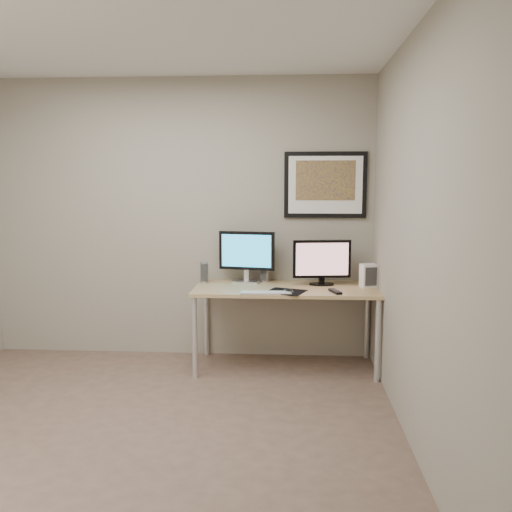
# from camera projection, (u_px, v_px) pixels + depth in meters

# --- Properties ---
(floor) EXTENTS (3.60, 3.60, 0.00)m
(floor) POSITION_uv_depth(u_px,v_px,m) (132.00, 433.00, 3.58)
(floor) COLOR brown
(floor) RESTS_ON ground
(room) EXTENTS (3.60, 3.60, 3.60)m
(room) POSITION_uv_depth(u_px,v_px,m) (143.00, 182.00, 3.80)
(room) COLOR white
(room) RESTS_ON ground
(desk) EXTENTS (1.60, 0.70, 0.73)m
(desk) POSITION_uv_depth(u_px,v_px,m) (286.00, 294.00, 4.76)
(desk) COLOR #A68050
(desk) RESTS_ON floor
(framed_art) EXTENTS (0.75, 0.04, 0.60)m
(framed_art) POSITION_uv_depth(u_px,v_px,m) (325.00, 185.00, 4.94)
(framed_art) COLOR black
(framed_art) RESTS_ON room
(monitor_large) EXTENTS (0.51, 0.21, 0.47)m
(monitor_large) POSITION_uv_depth(u_px,v_px,m) (247.00, 254.00, 4.94)
(monitor_large) COLOR #AAAAAF
(monitor_large) RESTS_ON desk
(monitor_tv) EXTENTS (0.52, 0.15, 0.41)m
(monitor_tv) POSITION_uv_depth(u_px,v_px,m) (322.00, 261.00, 4.82)
(monitor_tv) COLOR black
(monitor_tv) RESTS_ON desk
(speaker_left) EXTENTS (0.09, 0.09, 0.19)m
(speaker_left) POSITION_uv_depth(u_px,v_px,m) (204.00, 272.00, 4.96)
(speaker_left) COLOR #AAAAAF
(speaker_left) RESTS_ON desk
(speaker_right) EXTENTS (0.09, 0.09, 0.19)m
(speaker_right) POSITION_uv_depth(u_px,v_px,m) (265.00, 271.00, 5.01)
(speaker_right) COLOR #AAAAAF
(speaker_right) RESTS_ON desk
(keyboard) EXTENTS (0.43, 0.13, 0.01)m
(keyboard) POSITION_uv_depth(u_px,v_px,m) (266.00, 293.00, 4.48)
(keyboard) COLOR silver
(keyboard) RESTS_ON desk
(mousepad) EXTENTS (0.38, 0.36, 0.00)m
(mousepad) POSITION_uv_depth(u_px,v_px,m) (286.00, 292.00, 4.55)
(mousepad) COLOR black
(mousepad) RESTS_ON desk
(mouse) EXTENTS (0.08, 0.11, 0.03)m
(mouse) POSITION_uv_depth(u_px,v_px,m) (289.00, 290.00, 4.51)
(mouse) COLOR black
(mouse) RESTS_ON mousepad
(remote) EXTENTS (0.11, 0.20, 0.02)m
(remote) POSITION_uv_depth(u_px,v_px,m) (335.00, 291.00, 4.52)
(remote) COLOR black
(remote) RESTS_ON desk
(fan_unit) EXTENTS (0.16, 0.13, 0.21)m
(fan_unit) POSITION_uv_depth(u_px,v_px,m) (369.00, 276.00, 4.74)
(fan_unit) COLOR white
(fan_unit) RESTS_ON desk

